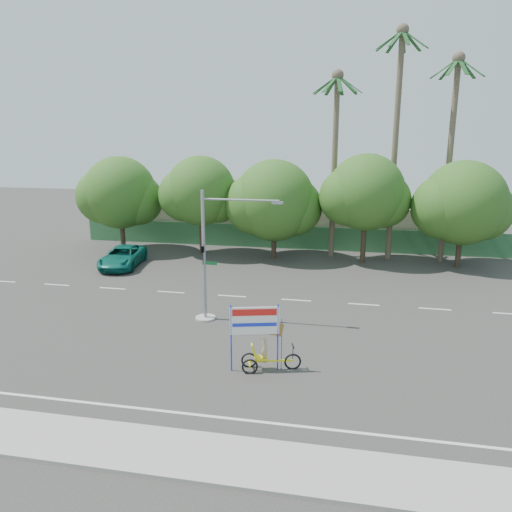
# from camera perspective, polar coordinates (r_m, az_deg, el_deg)

# --- Properties ---
(ground) EXTENTS (120.00, 120.00, 0.00)m
(ground) POSITION_cam_1_polar(r_m,az_deg,el_deg) (23.34, -2.68, -11.09)
(ground) COLOR #33302D
(ground) RESTS_ON ground
(sidewalk_near) EXTENTS (50.00, 2.40, 0.12)m
(sidewalk_near) POSITION_cam_1_polar(r_m,az_deg,el_deg) (17.10, -9.12, -21.34)
(sidewalk_near) COLOR gray
(sidewalk_near) RESTS_ON ground
(fence) EXTENTS (38.00, 0.08, 2.00)m
(fence) POSITION_cam_1_polar(r_m,az_deg,el_deg) (43.24, 4.10, 2.13)
(fence) COLOR #336B3D
(fence) RESTS_ON ground
(building_left) EXTENTS (12.00, 8.00, 4.00)m
(building_left) POSITION_cam_1_polar(r_m,az_deg,el_deg) (49.53, -6.81, 4.78)
(building_left) COLOR #BEB297
(building_left) RESTS_ON ground
(building_right) EXTENTS (14.00, 8.00, 3.60)m
(building_right) POSITION_cam_1_polar(r_m,az_deg,el_deg) (47.28, 14.50, 3.74)
(building_right) COLOR #BEB297
(building_right) RESTS_ON ground
(tree_far_left) EXTENTS (7.14, 6.00, 7.96)m
(tree_far_left) POSITION_cam_1_polar(r_m,az_deg,el_deg) (43.32, -15.33, 6.74)
(tree_far_left) COLOR #473828
(tree_far_left) RESTS_ON ground
(tree_left) EXTENTS (6.66, 5.60, 8.07)m
(tree_left) POSITION_cam_1_polar(r_m,az_deg,el_deg) (40.67, -6.40, 7.12)
(tree_left) COLOR #473828
(tree_left) RESTS_ON ground
(tree_center) EXTENTS (7.62, 6.40, 7.85)m
(tree_center) POSITION_cam_1_polar(r_m,az_deg,el_deg) (39.37, 2.02, 6.10)
(tree_center) COLOR #473828
(tree_center) RESTS_ON ground
(tree_right) EXTENTS (6.90, 5.80, 8.36)m
(tree_right) POSITION_cam_1_polar(r_m,az_deg,el_deg) (38.79, 12.37, 6.82)
(tree_right) COLOR #473828
(tree_right) RESTS_ON ground
(tree_far_right) EXTENTS (7.38, 6.20, 7.94)m
(tree_far_right) POSITION_cam_1_polar(r_m,az_deg,el_deg) (39.63, 22.53, 5.36)
(tree_far_right) COLOR #473828
(tree_far_right) RESTS_ON ground
(palm_tall) EXTENTS (3.73, 3.79, 17.45)m
(palm_tall) POSITION_cam_1_polar(r_m,az_deg,el_deg) (40.10, 15.76, 14.35)
(palm_tall) COLOR #70604C
(palm_tall) RESTS_ON ground
(palm_mid) EXTENTS (3.73, 3.79, 15.45)m
(palm_mid) POSITION_cam_1_polar(r_m,az_deg,el_deg) (40.58, 21.42, 12.40)
(palm_mid) COLOR #70604C
(palm_mid) RESTS_ON ground
(palm_short) EXTENTS (3.73, 3.79, 14.45)m
(palm_short) POSITION_cam_1_polar(r_m,az_deg,el_deg) (40.04, 9.03, 12.39)
(palm_short) COLOR #70604C
(palm_short) RESTS_ON ground
(traffic_signal) EXTENTS (4.72, 1.10, 7.00)m
(traffic_signal) POSITION_cam_1_polar(r_m,az_deg,el_deg) (26.49, -5.32, -1.31)
(traffic_signal) COLOR gray
(traffic_signal) RESTS_ON ground
(trike_billboard) EXTENTS (2.97, 1.14, 2.99)m
(trike_billboard) POSITION_cam_1_polar(r_m,az_deg,el_deg) (21.38, 0.62, -9.98)
(trike_billboard) COLOR black
(trike_billboard) RESTS_ON ground
(pickup_truck) EXTENTS (3.24, 5.75, 1.52)m
(pickup_truck) POSITION_cam_1_polar(r_m,az_deg,el_deg) (38.77, -15.01, -0.08)
(pickup_truck) COLOR #0E6558
(pickup_truck) RESTS_ON ground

